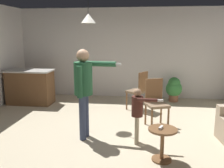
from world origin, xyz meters
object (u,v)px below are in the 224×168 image
(kitchen_counter, at_px, (30,87))
(person_adult, at_px, (84,84))
(dining_chair_by_counter, at_px, (156,101))
(spare_remote_on_table, at_px, (161,128))
(potted_plant_corner, at_px, (174,88))
(side_table_by_couch, at_px, (162,141))
(dining_chair_near_wall, at_px, (139,89))
(person_child, at_px, (138,110))

(kitchen_counter, relative_size, person_adult, 0.76)
(kitchen_counter, xyz_separation_m, person_adult, (2.07, -2.12, 0.55))
(dining_chair_by_counter, height_order, spare_remote_on_table, dining_chair_by_counter)
(potted_plant_corner, height_order, spare_remote_on_table, potted_plant_corner)
(side_table_by_couch, bearing_deg, dining_chair_by_counter, 91.68)
(dining_chair_near_wall, distance_m, potted_plant_corner, 1.38)
(dining_chair_near_wall, distance_m, spare_remote_on_table, 2.64)
(person_child, relative_size, spare_remote_on_table, 7.71)
(dining_chair_near_wall, relative_size, potted_plant_corner, 1.41)
(side_table_by_couch, xyz_separation_m, dining_chair_by_counter, (-0.04, 1.51, 0.22))
(side_table_by_couch, height_order, person_child, person_child)
(person_adult, height_order, person_child, person_adult)
(dining_chair_near_wall, bearing_deg, person_adult, -174.63)
(side_table_by_couch, relative_size, person_adult, 0.31)
(side_table_by_couch, bearing_deg, potted_plant_corner, 81.02)
(dining_chair_by_counter, xyz_separation_m, dining_chair_near_wall, (-0.38, 1.08, 0.00))
(kitchen_counter, xyz_separation_m, potted_plant_corner, (4.00, 0.75, -0.09))
(kitchen_counter, relative_size, potted_plant_corner, 1.77)
(person_child, relative_size, potted_plant_corner, 1.41)
(person_child, xyz_separation_m, dining_chair_near_wall, (-0.02, 2.02, -0.08))
(person_child, xyz_separation_m, potted_plant_corner, (0.96, 2.98, -0.23))
(person_child, bearing_deg, kitchen_counter, -125.37)
(person_child, bearing_deg, dining_chair_by_counter, 160.30)
(side_table_by_couch, relative_size, dining_chair_by_counter, 0.52)
(person_adult, height_order, spare_remote_on_table, person_adult)
(person_adult, height_order, dining_chair_by_counter, person_adult)
(dining_chair_near_wall, height_order, potted_plant_corner, dining_chair_near_wall)
(person_adult, xyz_separation_m, spare_remote_on_table, (1.35, -0.70, -0.49))
(person_adult, distance_m, spare_remote_on_table, 1.59)
(person_adult, bearing_deg, spare_remote_on_table, 67.90)
(person_child, xyz_separation_m, dining_chair_by_counter, (0.35, 0.94, -0.08))
(side_table_by_couch, height_order, person_adult, person_adult)
(person_adult, xyz_separation_m, potted_plant_corner, (1.94, 2.87, -0.64))
(side_table_by_couch, bearing_deg, kitchen_counter, 140.83)
(person_adult, xyz_separation_m, dining_chair_by_counter, (1.33, 0.83, -0.49))
(person_adult, relative_size, dining_chair_near_wall, 1.66)
(person_child, relative_size, dining_chair_by_counter, 1.00)
(person_child, distance_m, potted_plant_corner, 3.14)
(person_child, distance_m, dining_chair_near_wall, 2.02)
(dining_chair_by_counter, relative_size, dining_chair_near_wall, 1.00)
(person_child, bearing_deg, side_table_by_couch, 35.30)
(person_child, bearing_deg, dining_chair_near_wall, -178.48)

